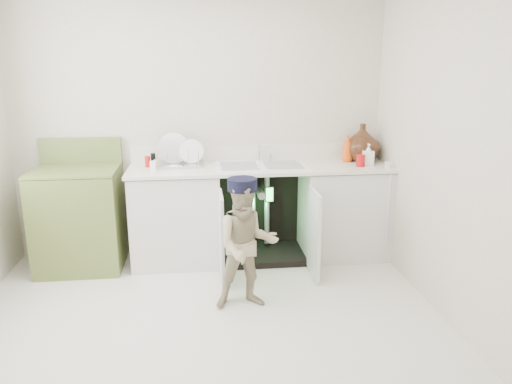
{
  "coord_description": "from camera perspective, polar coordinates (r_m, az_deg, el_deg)",
  "views": [
    {
      "loc": [
        -0.02,
        -3.29,
        1.87
      ],
      "look_at": [
        0.44,
        0.7,
        0.79
      ],
      "focal_mm": 35.0,
      "sensor_mm": 36.0,
      "label": 1
    }
  ],
  "objects": [
    {
      "name": "ground",
      "position": [
        3.78,
        -5.63,
        -14.64
      ],
      "size": [
        3.5,
        3.5,
        0.0
      ],
      "primitive_type": "plane",
      "color": "beige",
      "rests_on": "ground"
    },
    {
      "name": "avocado_stove",
      "position": [
        4.81,
        -19.52,
        -2.68
      ],
      "size": [
        0.74,
        0.65,
        1.15
      ],
      "color": "olive",
      "rests_on": "ground"
    },
    {
      "name": "room_shell",
      "position": [
        3.34,
        -6.18,
        4.29
      ],
      "size": [
        6.0,
        5.5,
        1.26
      ],
      "color": "beige",
      "rests_on": "ground"
    },
    {
      "name": "counter_run",
      "position": [
        4.75,
        1.06,
        -1.92
      ],
      "size": [
        2.44,
        1.02,
        1.26
      ],
      "color": "silver",
      "rests_on": "ground"
    },
    {
      "name": "repair_worker",
      "position": [
        3.79,
        -1.08,
        -5.94
      ],
      "size": [
        0.56,
        0.84,
        1.02
      ],
      "rotation": [
        0.0,
        0.0,
        0.07
      ],
      "color": "tan",
      "rests_on": "ground"
    }
  ]
}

